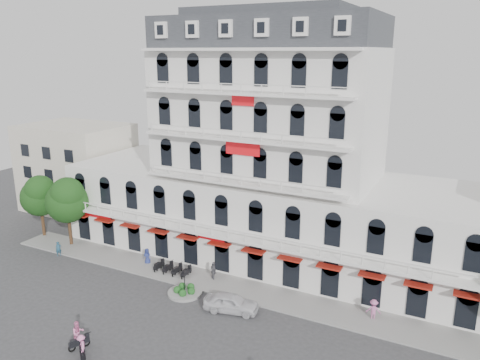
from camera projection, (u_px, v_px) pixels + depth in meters
name	position (u px, v px, depth m)	size (l,w,h in m)	color
ground	(175.00, 336.00, 36.81)	(120.00, 120.00, 0.00)	#38383A
sidewalk	(229.00, 286.00, 44.52)	(53.00, 4.00, 0.16)	gray
main_building	(268.00, 166.00, 49.62)	(45.00, 15.00, 25.80)	silver
flank_building_west	(78.00, 167.00, 65.53)	(14.00, 10.00, 12.00)	beige
traffic_island	(185.00, 291.00, 43.21)	(3.20, 3.20, 1.60)	gray
parked_scooter_row	(173.00, 274.00, 47.15)	(4.40, 1.80, 1.10)	black
tree_west_outer	(40.00, 194.00, 55.32)	(4.50, 4.48, 7.76)	#382314
tree_west_inner	(67.00, 199.00, 52.61)	(4.76, 4.76, 8.25)	#382314
parked_car	(231.00, 303.00, 40.18)	(1.91, 4.75, 1.62)	silver
rider_southwest	(78.00, 335.00, 34.97)	(1.01, 1.60, 2.33)	black
rider_center	(82.00, 347.00, 33.64)	(1.37, 1.24, 2.10)	black
pedestrian_left	(147.00, 256.00, 49.13)	(0.86, 0.56, 1.75)	navy
pedestrian_mid	(213.00, 271.00, 45.57)	(1.13, 0.47, 1.94)	#58575F
pedestrian_right	(373.00, 310.00, 38.85)	(1.20, 0.69, 1.86)	#BF659D
pedestrian_far	(59.00, 249.00, 51.16)	(0.59, 0.39, 1.62)	navy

